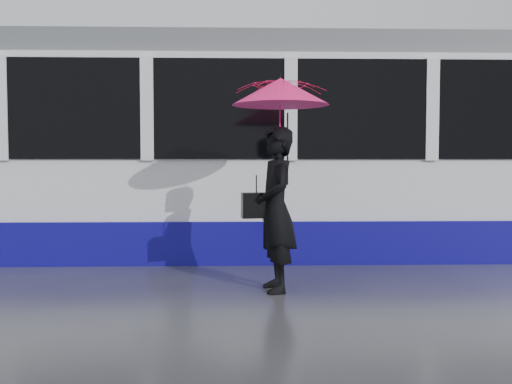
{
  "coord_description": "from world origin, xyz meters",
  "views": [
    {
      "loc": [
        0.22,
        -6.72,
        1.46
      ],
      "look_at": [
        0.43,
        0.08,
        1.1
      ],
      "focal_mm": 40.0,
      "sensor_mm": 36.0,
      "label": 1
    }
  ],
  "objects": [
    {
      "name": "handbag",
      "position": [
        0.42,
        -0.33,
        0.97
      ],
      "size": [
        0.35,
        0.19,
        0.47
      ],
      "rotation": [
        0.0,
        0.0,
        0.16
      ],
      "color": "black",
      "rests_on": "ground"
    },
    {
      "name": "tram",
      "position": [
        -2.55,
        2.5,
        1.64
      ],
      "size": [
        26.0,
        2.56,
        3.35
      ],
      "color": "white",
      "rests_on": "ground"
    },
    {
      "name": "umbrella",
      "position": [
        0.69,
        -0.35,
        2.03
      ],
      "size": [
        1.25,
        1.25,
        1.25
      ],
      "rotation": [
        0.0,
        0.0,
        0.16
      ],
      "color": "#DD125D",
      "rests_on": "ground"
    },
    {
      "name": "woman",
      "position": [
        0.64,
        -0.35,
        0.93
      ],
      "size": [
        0.54,
        0.74,
        1.85
      ],
      "primitive_type": "imported",
      "rotation": [
        0.0,
        0.0,
        -1.41
      ],
      "color": "black",
      "rests_on": "ground"
    },
    {
      "name": "ground",
      "position": [
        0.0,
        0.0,
        0.0
      ],
      "size": [
        90.0,
        90.0,
        0.0
      ],
      "primitive_type": "plane",
      "color": "#2E2E33",
      "rests_on": "ground"
    },
    {
      "name": "rails",
      "position": [
        0.0,
        2.5,
        0.01
      ],
      "size": [
        34.0,
        1.51,
        0.02
      ],
      "color": "#3F3D38",
      "rests_on": "ground"
    }
  ]
}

